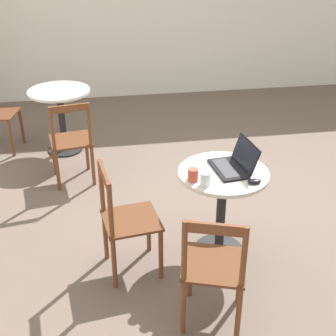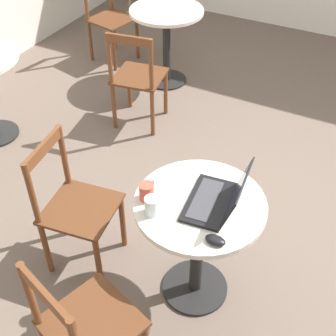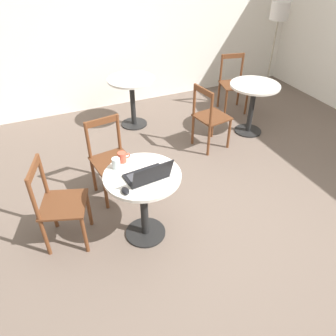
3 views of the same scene
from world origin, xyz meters
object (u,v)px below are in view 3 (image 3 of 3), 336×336
object	(u,v)px
chair_mid_back	(233,84)
floor_lamp	(279,18)
mug	(122,157)
cafe_table_near	(143,191)
cafe_table_mid	(253,97)
chair_mid_left	(210,118)
drinking_glass	(116,163)
chair_near_back	(111,160)
laptop	(148,175)
chair_near_left	(59,205)
mouse	(125,191)
cafe_table_far	(132,91)

from	to	relation	value
chair_mid_back	floor_lamp	distance (m)	1.35
chair_mid_back	mug	distance (m)	3.00
cafe_table_near	cafe_table_mid	world-z (taller)	same
chair_mid_left	drinking_glass	size ratio (longest dim) A/B	8.85
floor_lamp	drinking_glass	bearing A→B (deg)	-147.22
chair_mid_left	mug	bearing A→B (deg)	-147.76
chair_near_back	floor_lamp	distance (m)	3.87
cafe_table_near	laptop	xyz separation A→B (m)	(0.02, -0.08, 0.23)
laptop	chair_near_back	bearing A→B (deg)	98.59
cafe_table_near	mug	bearing A→B (deg)	110.58
chair_near_left	mouse	distance (m)	0.73
chair_near_left	chair_mid_left	bearing A→B (deg)	23.99
chair_near_back	laptop	distance (m)	0.91
chair_mid_back	mouse	world-z (taller)	chair_mid_back
cafe_table_far	drinking_glass	world-z (taller)	drinking_glass
cafe_table_near	chair_near_back	world-z (taller)	chair_near_back
chair_near_back	chair_mid_left	xyz separation A→B (m)	(1.46, 0.42, 0.00)
laptop	chair_mid_back	bearing A→B (deg)	43.28
cafe_table_near	chair_mid_back	xyz separation A→B (m)	(2.29, 2.05, -0.11)
chair_mid_back	chair_near_back	bearing A→B (deg)	-151.56
mouse	chair_near_left	bearing A→B (deg)	141.46
cafe_table_far	mug	bearing A→B (deg)	-110.59
mouse	cafe_table_near	bearing A→B (deg)	39.45
cafe_table_far	mug	world-z (taller)	mug
cafe_table_near	chair_mid_left	size ratio (longest dim) A/B	0.83
cafe_table_mid	chair_mid_back	world-z (taller)	chair_mid_back
chair_near_back	mouse	distance (m)	0.98
mug	drinking_glass	size ratio (longest dim) A/B	1.16
chair_mid_left	laptop	bearing A→B (deg)	-136.74
cafe_table_near	chair_mid_back	bearing A→B (deg)	41.84
mouse	laptop	bearing A→B (deg)	20.57
chair_near_back	laptop	xyz separation A→B (m)	(0.13, -0.84, 0.34)
chair_mid_left	floor_lamp	bearing A→B (deg)	32.74
mouse	floor_lamp	bearing A→B (deg)	36.47
cafe_table_mid	drinking_glass	world-z (taller)	drinking_glass
chair_near_back	cafe_table_near	bearing A→B (deg)	-82.27
mouse	chair_mid_left	bearing A→B (deg)	40.63
cafe_table_mid	chair_near_left	bearing A→B (deg)	-159.74
chair_mid_left	mouse	xyz separation A→B (m)	(-1.57, -1.34, 0.31)
cafe_table_mid	chair_near_left	world-z (taller)	chair_near_left
cafe_table_far	laptop	xyz separation A→B (m)	(-0.61, -2.27, 0.23)
cafe_table_near	drinking_glass	bearing A→B (deg)	133.75
chair_near_left	mouse	bearing A→B (deg)	-38.54
chair_near_back	floor_lamp	world-z (taller)	floor_lamp
floor_lamp	drinking_glass	xyz separation A→B (m)	(-3.47, -2.23, -0.49)
chair_near_left	laptop	distance (m)	0.89
chair_mid_left	laptop	world-z (taller)	laptop
chair_near_left	floor_lamp	distance (m)	4.64
cafe_table_mid	chair_near_back	world-z (taller)	chair_near_back
mouse	drinking_glass	size ratio (longest dim) A/B	1.00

